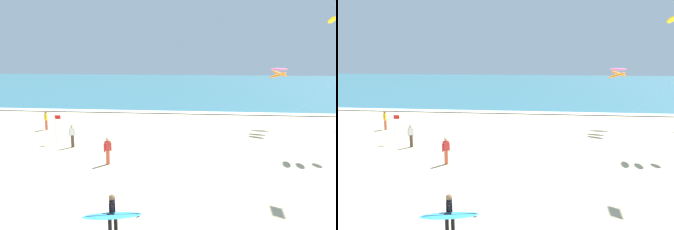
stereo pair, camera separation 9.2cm
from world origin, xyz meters
TOP-DOWN VIEW (x-y plane):
  - ocean_water at (0.00, 56.35)m, footprint 160.00×60.00m
  - shoreline_foam at (0.00, 26.65)m, footprint 160.00×1.42m
  - surfer_trailing at (-1.07, 1.97)m, footprint 2.03×1.12m
  - kite_arc_rose_high at (8.22, 20.45)m, footprint 5.50×3.06m
  - bystander_white_top at (-6.92, 12.99)m, footprint 0.38×0.37m
  - bystander_red_top at (-3.52, 9.81)m, footprint 0.38×0.37m
  - bystander_yellow_top at (-11.12, 17.77)m, footprint 0.22×0.50m
  - lifeguard_flag at (-8.44, 13.85)m, footprint 0.45×0.05m

SIDE VIEW (x-z plane):
  - ocean_water at x=0.00m, z-range 0.00..0.08m
  - shoreline_foam at x=0.00m, z-range 0.08..0.09m
  - bystander_white_top at x=-6.92m, z-range 0.02..1.61m
  - bystander_red_top at x=-3.52m, z-range 0.02..1.61m
  - bystander_yellow_top at x=-11.12m, z-range 0.02..1.61m
  - surfer_trailing at x=-1.07m, z-range 0.19..1.89m
  - lifeguard_flag at x=-8.44m, z-range 0.22..2.32m
  - kite_arc_rose_high at x=8.22m, z-range 2.17..7.29m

